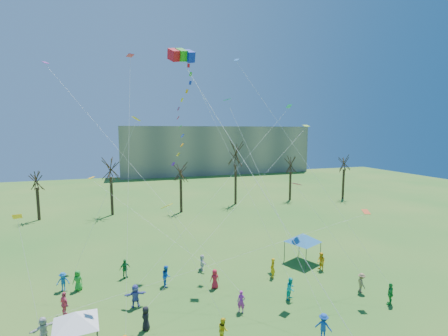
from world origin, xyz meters
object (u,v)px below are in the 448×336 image
object	(u,v)px
distant_building	(216,150)
canopy_tent_blue	(303,238)
big_box_kite	(186,116)
canopy_tent_white	(75,318)

from	to	relation	value
distant_building	canopy_tent_blue	xyz separation A→B (m)	(-11.40, -70.62, -4.93)
big_box_kite	canopy_tent_blue	bearing A→B (deg)	13.39
big_box_kite	canopy_tent_blue	xyz separation A→B (m)	(12.70, 3.02, -12.20)
canopy_tent_white	canopy_tent_blue	distance (m)	21.99
big_box_kite	canopy_tent_white	size ratio (longest dim) A/B	6.42
canopy_tent_white	distant_building	bearing A→B (deg)	67.74
big_box_kite	canopy_tent_blue	size ratio (longest dim) A/B	6.22
big_box_kite	canopy_tent_white	distance (m)	15.48
canopy_tent_white	canopy_tent_blue	size ratio (longest dim) A/B	0.97
distant_building	canopy_tent_white	world-z (taller)	distant_building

